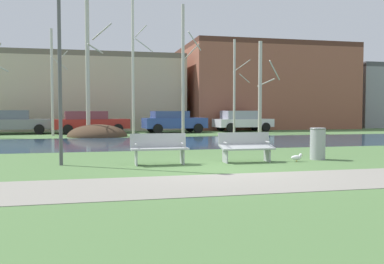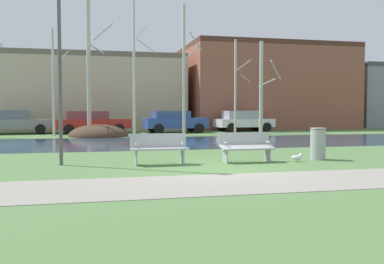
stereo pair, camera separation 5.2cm
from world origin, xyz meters
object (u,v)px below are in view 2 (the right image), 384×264
object	(u,v)px
bench_left	(159,148)
parked_van_nearest_grey	(13,122)
parked_sedan_second_red	(91,122)
parked_wagon_fourth_white	(243,121)
streetlamp	(59,27)
parked_hatch_third_blue	(174,121)
trash_bin	(318,143)
seagull	(297,157)
bench_right	(246,146)

from	to	relation	value
bench_left	parked_van_nearest_grey	size ratio (longest dim) A/B	0.33
parked_sedan_second_red	parked_wagon_fourth_white	size ratio (longest dim) A/B	1.14
parked_wagon_fourth_white	bench_left	bearing A→B (deg)	-116.60
streetlamp	parked_wagon_fourth_white	xyz separation A→B (m)	(11.45, 17.03, -3.04)
parked_hatch_third_blue	trash_bin	bearing A→B (deg)	-85.06
bench_left	trash_bin	size ratio (longest dim) A/B	1.62
seagull	bench_right	bearing A→B (deg)	169.96
trash_bin	parked_hatch_third_blue	bearing A→B (deg)	94.94
streetlamp	bench_left	bearing A→B (deg)	-10.02
seagull	parked_hatch_third_blue	size ratio (longest dim) A/B	0.09
parked_hatch_third_blue	parked_sedan_second_red	bearing A→B (deg)	175.39
streetlamp	parked_wagon_fourth_white	bearing A→B (deg)	56.10
trash_bin	parked_sedan_second_red	distance (m)	18.34
bench_left	parked_hatch_third_blue	world-z (taller)	parked_hatch_third_blue
bench_left	seagull	distance (m)	4.11
trash_bin	streetlamp	bearing A→B (deg)	177.23
parked_van_nearest_grey	parked_sedan_second_red	world-z (taller)	parked_van_nearest_grey
bench_right	parked_sedan_second_red	distance (m)	17.67
bench_left	trash_bin	distance (m)	4.98
streetlamp	parked_wagon_fourth_white	world-z (taller)	streetlamp
trash_bin	seagull	size ratio (longest dim) A/B	2.52
parked_van_nearest_grey	parked_hatch_third_blue	world-z (taller)	parked_van_nearest_grey
bench_left	parked_sedan_second_red	bearing A→B (deg)	96.53
parked_wagon_fourth_white	trash_bin	bearing A→B (deg)	-102.28
parked_hatch_third_blue	parked_wagon_fourth_white	xyz separation A→B (m)	(5.21, 0.87, -0.00)
bench_right	parked_wagon_fourth_white	size ratio (longest dim) A/B	0.37
bench_right	streetlamp	size ratio (longest dim) A/B	0.28
parked_sedan_second_red	parked_wagon_fourth_white	bearing A→B (deg)	2.29
bench_right	parked_wagon_fourth_white	distance (m)	18.57
bench_right	streetlamp	bearing A→B (deg)	174.86
bench_left	seagull	size ratio (longest dim) A/B	4.09
bench_right	trash_bin	xyz separation A→B (m)	(2.39, 0.10, 0.04)
bench_left	seagull	xyz separation A→B (m)	(4.09, -0.27, -0.34)
bench_right	parked_wagon_fourth_white	xyz separation A→B (m)	(6.18, 17.51, 0.31)
seagull	streetlamp	bearing A→B (deg)	173.77
parked_van_nearest_grey	parked_hatch_third_blue	xyz separation A→B (m)	(10.42, -0.82, -0.02)
bench_left	parked_sedan_second_red	distance (m)	17.19
parked_van_nearest_grey	parked_hatch_third_blue	size ratio (longest dim) A/B	1.11
seagull	parked_hatch_third_blue	xyz separation A→B (m)	(-0.54, 16.90, 0.65)
parked_sedan_second_red	trash_bin	bearing A→B (deg)	-67.78
bench_right	parked_sedan_second_red	xyz separation A→B (m)	(-4.54, 17.08, 0.31)
parked_sedan_second_red	parked_wagon_fourth_white	world-z (taller)	parked_wagon_fourth_white
trash_bin	parked_van_nearest_grey	bearing A→B (deg)	124.32
trash_bin	seagull	xyz separation A→B (m)	(-0.89, -0.37, -0.38)
parked_van_nearest_grey	parked_sedan_second_red	bearing A→B (deg)	-4.40
seagull	parked_wagon_fourth_white	distance (m)	18.39
bench_left	parked_wagon_fourth_white	xyz separation A→B (m)	(8.77, 17.51, 0.31)
bench_left	streetlamp	xyz separation A→B (m)	(-2.68, 0.47, 3.35)
bench_right	seagull	world-z (taller)	bench_right
bench_right	trash_bin	world-z (taller)	trash_bin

